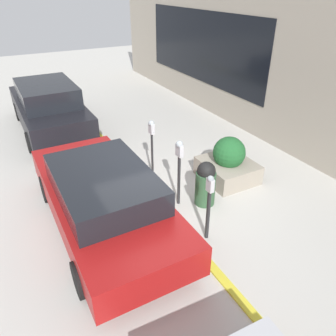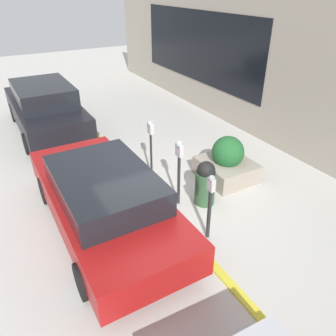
{
  "view_description": "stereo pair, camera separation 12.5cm",
  "coord_description": "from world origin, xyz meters",
  "px_view_note": "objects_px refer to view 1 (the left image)",
  "views": [
    {
      "loc": [
        -5.26,
        2.72,
        4.4
      ],
      "look_at": [
        0.0,
        -0.09,
        0.99
      ],
      "focal_mm": 35.0,
      "sensor_mm": 36.0,
      "label": 1
    },
    {
      "loc": [
        -5.2,
        2.83,
        4.4
      ],
      "look_at": [
        0.0,
        -0.09,
        0.99
      ],
      "focal_mm": 35.0,
      "sensor_mm": 36.0,
      "label": 2
    }
  ],
  "objects_px": {
    "parking_meter_middle": "(152,137)",
    "parked_car_middle": "(103,197)",
    "parking_meter_second": "(179,160)",
    "planter_box": "(228,163)",
    "parking_meter_nearest": "(209,200)",
    "trash_bin": "(205,183)",
    "parked_car_rear": "(49,106)"
  },
  "relations": [
    {
      "from": "parking_meter_middle",
      "to": "parked_car_middle",
      "type": "height_order",
      "value": "parking_meter_middle"
    },
    {
      "from": "parking_meter_second",
      "to": "planter_box",
      "type": "relative_size",
      "value": 1.18
    },
    {
      "from": "parking_meter_nearest",
      "to": "trash_bin",
      "type": "bearing_deg",
      "value": -31.56
    },
    {
      "from": "parking_meter_second",
      "to": "trash_bin",
      "type": "distance_m",
      "value": 0.83
    },
    {
      "from": "parking_meter_middle",
      "to": "planter_box",
      "type": "xyz_separation_m",
      "value": [
        -0.9,
        -1.67,
        -0.73
      ]
    },
    {
      "from": "parking_meter_middle",
      "to": "parked_car_middle",
      "type": "xyz_separation_m",
      "value": [
        -1.25,
        1.66,
        -0.44
      ]
    },
    {
      "from": "trash_bin",
      "to": "parked_car_rear",
      "type": "bearing_deg",
      "value": 20.26
    },
    {
      "from": "planter_box",
      "to": "parking_meter_middle",
      "type": "bearing_deg",
      "value": 61.79
    },
    {
      "from": "parking_meter_middle",
      "to": "parked_car_rear",
      "type": "distance_m",
      "value": 4.73
    },
    {
      "from": "parking_meter_second",
      "to": "parked_car_rear",
      "type": "relative_size",
      "value": 0.33
    },
    {
      "from": "parked_car_rear",
      "to": "trash_bin",
      "type": "relative_size",
      "value": 4.56
    },
    {
      "from": "parking_meter_second",
      "to": "parking_meter_middle",
      "type": "height_order",
      "value": "parking_meter_middle"
    },
    {
      "from": "parking_meter_middle",
      "to": "trash_bin",
      "type": "distance_m",
      "value": 1.74
    },
    {
      "from": "parked_car_rear",
      "to": "parking_meter_nearest",
      "type": "bearing_deg",
      "value": -167.74
    },
    {
      "from": "parking_meter_second",
      "to": "parking_meter_middle",
      "type": "bearing_deg",
      "value": 1.8
    },
    {
      "from": "parking_meter_middle",
      "to": "parked_car_rear",
      "type": "relative_size",
      "value": 0.33
    },
    {
      "from": "parked_car_middle",
      "to": "trash_bin",
      "type": "height_order",
      "value": "parked_car_middle"
    },
    {
      "from": "parking_meter_nearest",
      "to": "trash_bin",
      "type": "distance_m",
      "value": 1.22
    },
    {
      "from": "planter_box",
      "to": "parked_car_middle",
      "type": "relative_size",
      "value": 0.28
    },
    {
      "from": "parked_car_rear",
      "to": "trash_bin",
      "type": "xyz_separation_m",
      "value": [
        -5.95,
        -2.2,
        -0.3
      ]
    },
    {
      "from": "planter_box",
      "to": "parked_car_rear",
      "type": "xyz_separation_m",
      "value": [
        5.33,
        3.3,
        0.39
      ]
    },
    {
      "from": "parking_meter_nearest",
      "to": "parking_meter_second",
      "type": "height_order",
      "value": "parking_meter_second"
    },
    {
      "from": "parking_meter_second",
      "to": "planter_box",
      "type": "xyz_separation_m",
      "value": [
        0.36,
        -1.63,
        -0.67
      ]
    },
    {
      "from": "parked_car_middle",
      "to": "parking_meter_middle",
      "type": "bearing_deg",
      "value": -53.67
    },
    {
      "from": "parking_meter_second",
      "to": "trash_bin",
      "type": "xyz_separation_m",
      "value": [
        -0.26,
        -0.53,
        -0.59
      ]
    },
    {
      "from": "parking_meter_middle",
      "to": "parked_car_rear",
      "type": "bearing_deg",
      "value": 20.15
    },
    {
      "from": "parking_meter_nearest",
      "to": "parking_meter_middle",
      "type": "relative_size",
      "value": 0.9
    },
    {
      "from": "parking_meter_middle",
      "to": "parking_meter_nearest",
      "type": "bearing_deg",
      "value": 179.15
    },
    {
      "from": "parking_meter_nearest",
      "to": "trash_bin",
      "type": "relative_size",
      "value": 1.36
    },
    {
      "from": "parked_car_middle",
      "to": "parked_car_rear",
      "type": "bearing_deg",
      "value": -1.03
    },
    {
      "from": "parking_meter_second",
      "to": "parked_car_middle",
      "type": "height_order",
      "value": "parking_meter_second"
    },
    {
      "from": "planter_box",
      "to": "trash_bin",
      "type": "bearing_deg",
      "value": 119.48
    }
  ]
}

